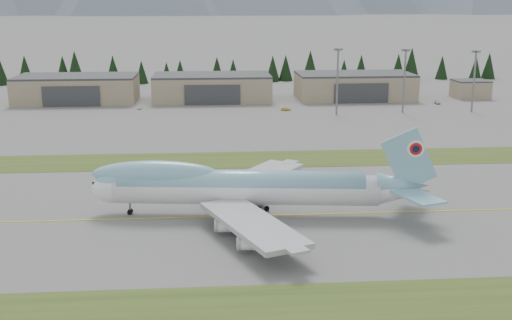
{
  "coord_description": "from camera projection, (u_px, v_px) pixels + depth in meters",
  "views": [
    {
      "loc": [
        -17.52,
        -116.37,
        39.9
      ],
      "look_at": [
        -7.42,
        12.26,
        8.0
      ],
      "focal_mm": 45.0,
      "sensor_mm": 36.0,
      "label": 1
    }
  ],
  "objects": [
    {
      "name": "ground",
      "position": [
        299.0,
        215.0,
        123.53
      ],
      "size": [
        7000.0,
        7000.0,
        0.0
      ],
      "primitive_type": "plane",
      "color": "slate",
      "rests_on": "ground"
    },
    {
      "name": "taxiway_line_main",
      "position": [
        299.0,
        215.0,
        123.53
      ],
      "size": [
        400.0,
        0.4,
        0.02
      ],
      "primitive_type": "cube",
      "color": "yellow",
      "rests_on": "ground"
    },
    {
      "name": "boeing_747_freighter",
      "position": [
        242.0,
        186.0,
        121.82
      ],
      "size": [
        66.58,
        56.98,
        17.49
      ],
      "rotation": [
        0.0,
        0.0,
        -0.11
      ],
      "color": "white",
      "rests_on": "ground"
    },
    {
      "name": "conifer_belt",
      "position": [
        232.0,
        68.0,
        326.96
      ],
      "size": [
        274.18,
        15.65,
        16.83
      ],
      "color": "black",
      "rests_on": "ground"
    },
    {
      "name": "control_shed",
      "position": [
        470.0,
        89.0,
        273.07
      ],
      "size": [
        14.0,
        12.0,
        7.6
      ],
      "color": "gray",
      "rests_on": "ground"
    },
    {
      "name": "hangar_center",
      "position": [
        212.0,
        87.0,
        266.16
      ],
      "size": [
        48.0,
        26.6,
        10.8
      ],
      "color": "gray",
      "rests_on": "ground"
    },
    {
      "name": "grass_strip_near",
      "position": [
        340.0,
        305.0,
        86.75
      ],
      "size": [
        400.0,
        14.0,
        0.08
      ],
      "primitive_type": "cube",
      "color": "#394E1B",
      "rests_on": "ground"
    },
    {
      "name": "service_vehicle_c",
      "position": [
        437.0,
        104.0,
        257.45
      ],
      "size": [
        2.41,
        4.62,
        1.28
      ],
      "primitive_type": "imported",
      "rotation": [
        0.0,
        0.0,
        -0.15
      ],
      "color": "#ACABB0",
      "rests_on": "ground"
    },
    {
      "name": "hangar_right",
      "position": [
        354.0,
        86.0,
        270.72
      ],
      "size": [
        48.0,
        26.6,
        10.8
      ],
      "color": "gray",
      "rests_on": "ground"
    },
    {
      "name": "hangar_left",
      "position": [
        77.0,
        89.0,
        261.98
      ],
      "size": [
        48.0,
        26.6,
        10.8
      ],
      "color": "gray",
      "rests_on": "ground"
    },
    {
      "name": "service_vehicle_b",
      "position": [
        286.0,
        111.0,
        241.85
      ],
      "size": [
        3.75,
        1.4,
        1.23
      ],
      "primitive_type": "imported",
      "rotation": [
        0.0,
        0.0,
        1.59
      ],
      "color": "#AE872B",
      "rests_on": "ground"
    },
    {
      "name": "grass_strip_far",
      "position": [
        275.0,
        159.0,
        167.08
      ],
      "size": [
        400.0,
        18.0,
        0.08
      ],
      "primitive_type": "cube",
      "color": "#394E1B",
      "rests_on": "ground"
    },
    {
      "name": "service_vehicle_a",
      "position": [
        140.0,
        109.0,
        244.86
      ],
      "size": [
        1.75,
        3.37,
        1.1
      ],
      "primitive_type": "imported",
      "rotation": [
        0.0,
        0.0,
        -0.15
      ],
      "color": "white",
      "rests_on": "ground"
    },
    {
      "name": "floodlight_masts",
      "position": [
        343.0,
        70.0,
        229.58
      ],
      "size": [
        202.54,
        8.9,
        24.14
      ],
      "color": "slate",
      "rests_on": "ground"
    }
  ]
}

